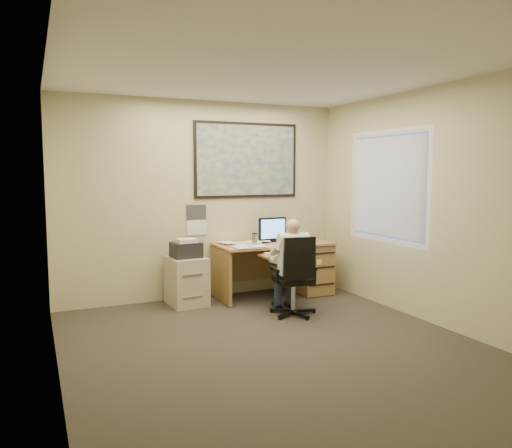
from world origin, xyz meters
name	(u,v)px	position (x,y,z in m)	size (l,w,h in m)	color
room_shell	(276,212)	(0.00, 0.00, 1.35)	(4.00, 4.50, 2.70)	#322C27
desk	(293,263)	(1.23, 1.90, 0.44)	(1.60, 0.97, 1.08)	#B6774E
world_map	(247,160)	(0.65, 2.23, 1.90)	(1.56, 0.03, 1.06)	#1E4C93
wall_calendar	(197,220)	(-0.10, 2.24, 1.08)	(0.28, 0.01, 0.42)	white
window_blinds	(387,187)	(1.97, 0.80, 1.55)	(0.06, 1.40, 1.30)	beige
filing_cabinet	(186,276)	(-0.34, 1.92, 0.37)	(0.49, 0.57, 0.88)	beige
office_chair	(295,292)	(0.71, 0.89, 0.29)	(0.66, 0.66, 0.98)	black
person	(292,267)	(0.71, 0.97, 0.59)	(0.47, 0.67, 1.17)	white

